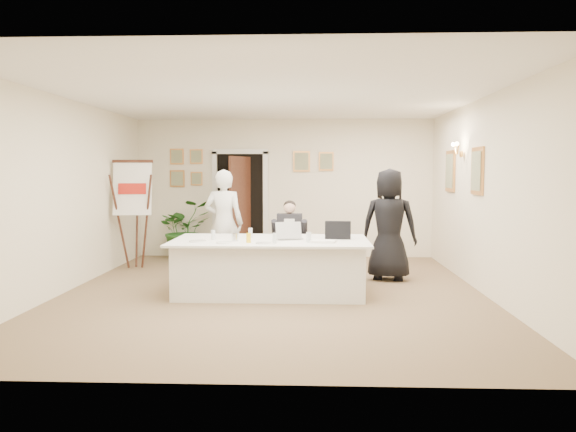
% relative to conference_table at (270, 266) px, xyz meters
% --- Properties ---
extents(floor, '(7.00, 7.00, 0.00)m').
position_rel_conference_table_xyz_m(floor, '(0.03, 0.03, -0.39)').
color(floor, brown).
rests_on(floor, ground).
extents(ceiling, '(6.00, 7.00, 0.02)m').
position_rel_conference_table_xyz_m(ceiling, '(0.03, 0.03, 2.41)').
color(ceiling, white).
rests_on(ceiling, wall_back).
extents(wall_back, '(6.00, 0.10, 2.80)m').
position_rel_conference_table_xyz_m(wall_back, '(0.03, 3.53, 1.01)').
color(wall_back, white).
rests_on(wall_back, floor).
extents(wall_front, '(6.00, 0.10, 2.80)m').
position_rel_conference_table_xyz_m(wall_front, '(0.03, -3.47, 1.01)').
color(wall_front, white).
rests_on(wall_front, floor).
extents(wall_left, '(0.10, 7.00, 2.80)m').
position_rel_conference_table_xyz_m(wall_left, '(-2.97, 0.03, 1.01)').
color(wall_left, white).
rests_on(wall_left, floor).
extents(wall_right, '(0.10, 7.00, 2.80)m').
position_rel_conference_table_xyz_m(wall_right, '(3.03, 0.03, 1.01)').
color(wall_right, white).
rests_on(wall_right, floor).
extents(doorway, '(1.14, 0.86, 2.20)m').
position_rel_conference_table_xyz_m(doorway, '(-0.85, 3.35, 0.65)').
color(doorway, black).
rests_on(doorway, floor).
extents(pictures_back_wall, '(3.40, 0.06, 0.80)m').
position_rel_conference_table_xyz_m(pictures_back_wall, '(-0.77, 3.50, 1.46)').
color(pictures_back_wall, '#C88644').
rests_on(pictures_back_wall, wall_back).
extents(pictures_right_wall, '(0.06, 2.20, 0.80)m').
position_rel_conference_table_xyz_m(pictures_right_wall, '(3.00, 1.23, 1.36)').
color(pictures_right_wall, '#C88644').
rests_on(pictures_right_wall, wall_right).
extents(wall_sconce, '(0.20, 0.30, 0.24)m').
position_rel_conference_table_xyz_m(wall_sconce, '(2.93, 1.23, 1.71)').
color(wall_sconce, gold).
rests_on(wall_sconce, wall_right).
extents(conference_table, '(2.78, 1.48, 0.78)m').
position_rel_conference_table_xyz_m(conference_table, '(0.00, 0.00, 0.00)').
color(conference_table, white).
rests_on(conference_table, floor).
extents(seated_man, '(0.58, 0.61, 1.30)m').
position_rel_conference_table_xyz_m(seated_man, '(0.23, 1.05, 0.25)').
color(seated_man, black).
rests_on(seated_man, floor).
extents(flip_chart, '(0.68, 0.46, 1.91)m').
position_rel_conference_table_xyz_m(flip_chart, '(-2.57, 1.92, 0.49)').
color(flip_chart, '#32180F').
rests_on(flip_chart, floor).
extents(standing_man, '(0.67, 0.45, 1.77)m').
position_rel_conference_table_xyz_m(standing_man, '(-0.87, 1.30, 0.49)').
color(standing_man, silver).
rests_on(standing_man, floor).
extents(standing_woman, '(0.98, 0.75, 1.79)m').
position_rel_conference_table_xyz_m(standing_woman, '(1.83, 1.09, 0.50)').
color(standing_woman, black).
rests_on(standing_woman, floor).
extents(potted_palm, '(1.39, 1.34, 1.18)m').
position_rel_conference_table_xyz_m(potted_palm, '(-1.97, 3.23, 0.20)').
color(potted_palm, '#276120').
rests_on(potted_palm, floor).
extents(laptop, '(0.46, 0.47, 0.28)m').
position_rel_conference_table_xyz_m(laptop, '(0.26, 0.07, 0.52)').
color(laptop, '#B7BABC').
rests_on(laptop, conference_table).
extents(laptop_bag, '(0.37, 0.13, 0.26)m').
position_rel_conference_table_xyz_m(laptop_bag, '(0.97, 0.10, 0.51)').
color(laptop_bag, black).
rests_on(laptop_bag, conference_table).
extents(paper_stack, '(0.37, 0.30, 0.03)m').
position_rel_conference_table_xyz_m(paper_stack, '(0.75, -0.31, 0.40)').
color(paper_stack, white).
rests_on(paper_stack, conference_table).
extents(plate_left, '(0.25, 0.25, 0.01)m').
position_rel_conference_table_xyz_m(plate_left, '(-0.98, -0.29, 0.39)').
color(plate_left, white).
rests_on(plate_left, conference_table).
extents(plate_mid, '(0.26, 0.26, 0.01)m').
position_rel_conference_table_xyz_m(plate_mid, '(-0.59, -0.43, 0.39)').
color(plate_mid, white).
rests_on(plate_mid, conference_table).
extents(plate_near, '(0.24, 0.24, 0.01)m').
position_rel_conference_table_xyz_m(plate_near, '(-0.06, -0.46, 0.39)').
color(plate_near, white).
rests_on(plate_near, conference_table).
extents(glass_a, '(0.06, 0.06, 0.14)m').
position_rel_conference_table_xyz_m(glass_a, '(-0.81, -0.06, 0.45)').
color(glass_a, silver).
rests_on(glass_a, conference_table).
extents(glass_b, '(0.06, 0.06, 0.14)m').
position_rel_conference_table_xyz_m(glass_b, '(0.09, -0.42, 0.45)').
color(glass_b, silver).
rests_on(glass_b, conference_table).
extents(glass_c, '(0.09, 0.09, 0.14)m').
position_rel_conference_table_xyz_m(glass_c, '(0.55, -0.30, 0.45)').
color(glass_c, silver).
rests_on(glass_c, conference_table).
extents(glass_d, '(0.07, 0.07, 0.14)m').
position_rel_conference_table_xyz_m(glass_d, '(-0.31, 0.25, 0.45)').
color(glass_d, silver).
rests_on(glass_d, conference_table).
extents(oj_glass, '(0.08, 0.08, 0.13)m').
position_rel_conference_table_xyz_m(oj_glass, '(-0.27, -0.38, 0.45)').
color(oj_glass, yellow).
rests_on(oj_glass, conference_table).
extents(steel_jug, '(0.11, 0.11, 0.11)m').
position_rel_conference_table_xyz_m(steel_jug, '(-0.48, -0.21, 0.44)').
color(steel_jug, silver).
rests_on(steel_jug, conference_table).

